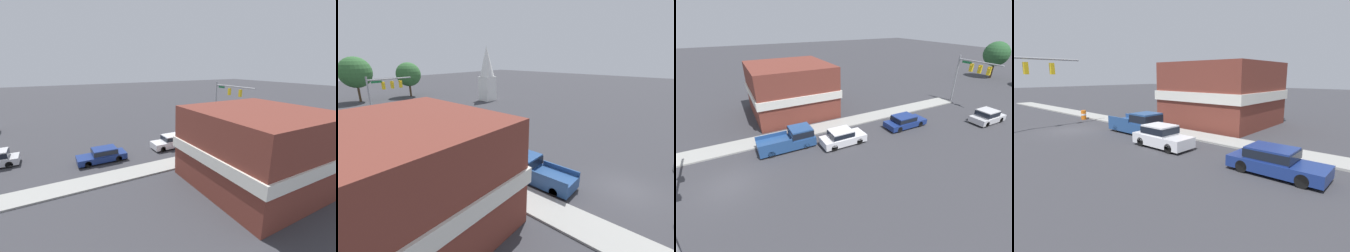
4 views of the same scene
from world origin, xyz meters
The scene contains 8 objects.
ground_plane centered at (0.00, 0.00, 0.00)m, with size 200.00×200.00×0.00m, color #38383D.
sidewalk_curb centered at (-5.70, 0.00, 0.07)m, with size 2.40×60.00×0.14m.
near_signal_assembly centered at (3.04, -2.42, 5.08)m, with size 8.03×0.49×6.97m.
car_lead centered at (-1.52, 10.30, 0.81)m, with size 1.85×4.43×1.57m.
car_second_ahead centered at (-1.66, 18.36, 0.74)m, with size 1.92×4.85×1.40m.
pickup_truck_parked centered at (-3.27, 5.75, 0.93)m, with size 2.06×5.28×1.89m.
construction_barrel centered at (-3.90, -4.99, 0.54)m, with size 0.57×0.57×1.05m.
corner_brick_building centered at (-12.18, 8.38, 3.12)m, with size 9.85×9.82×6.26m.
Camera 1 is at (-23.68, 22.76, 9.56)m, focal length 24.00 mm.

